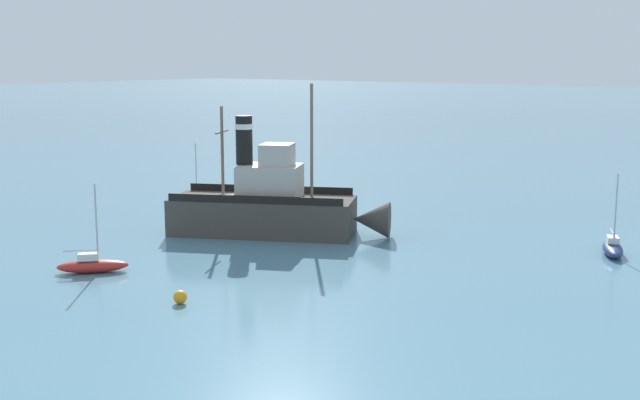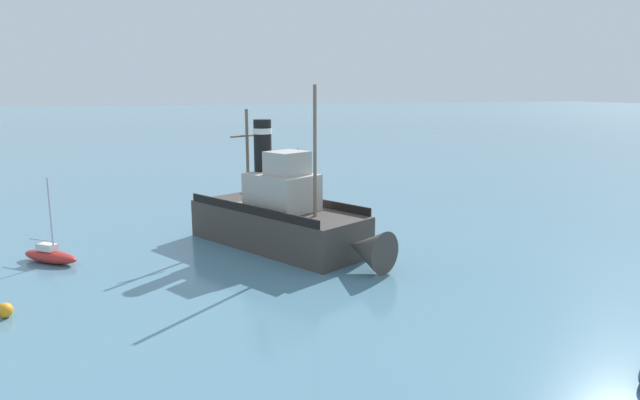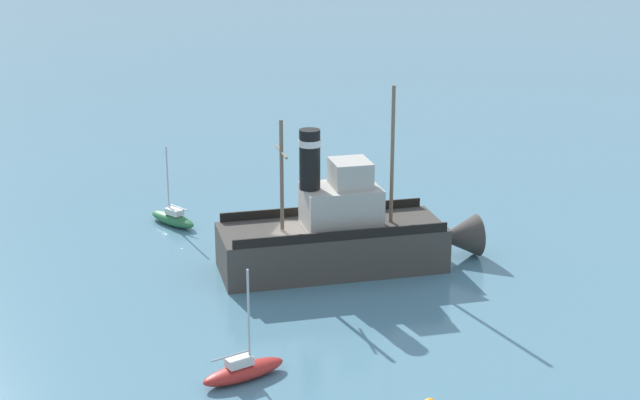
% 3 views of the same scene
% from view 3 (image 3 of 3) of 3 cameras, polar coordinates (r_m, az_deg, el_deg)
% --- Properties ---
extents(ground_plane, '(600.00, 600.00, 0.00)m').
position_cam_3_polar(ground_plane, '(52.86, -1.17, -4.14)').
color(ground_plane, teal).
extents(old_tugboat, '(9.60, 14.35, 9.90)m').
position_cam_3_polar(old_tugboat, '(52.67, 1.34, -2.09)').
color(old_tugboat, '#423D38').
rests_on(old_tugboat, ground).
extents(sailboat_red, '(3.54, 3.39, 4.90)m').
position_cam_3_polar(sailboat_red, '(41.78, -4.48, -9.84)').
color(sailboat_red, '#B22823').
rests_on(sailboat_red, ground).
extents(sailboat_green, '(2.83, 3.85, 4.90)m').
position_cam_3_polar(sailboat_green, '(60.39, -8.56, -1.05)').
color(sailboat_green, '#286B3D').
rests_on(sailboat_green, ground).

